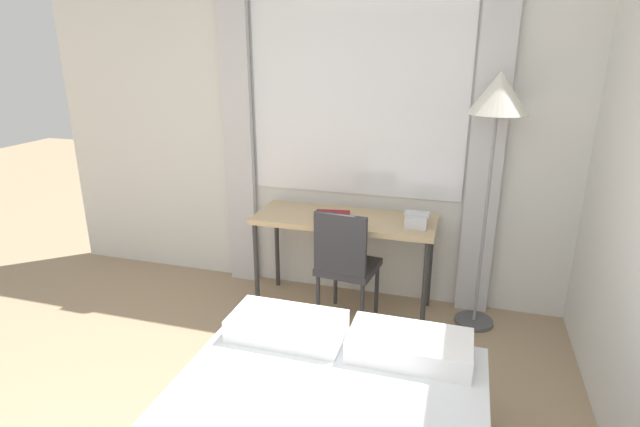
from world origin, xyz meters
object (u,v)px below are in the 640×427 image
Objects in this scene: telephone at (417,220)px; book at (332,215)px; desk at (344,225)px; standing_lamp at (497,110)px; desk_chair at (345,261)px.

telephone reaches higher than book.
desk is at bearing 7.47° from book.
book is at bearing -177.05° from standing_lamp.
desk_chair reaches higher than telephone.
book is at bearing -172.53° from desk.
desk is 1.33m from standing_lamp.
book is (-0.63, 0.02, -0.03)m from telephone.
telephone is 0.68× the size of book.
desk is at bearing -177.48° from standing_lamp.
desk is 0.30m from desk_chair.
desk is at bearing 176.23° from telephone.
standing_lamp reaches higher than desk_chair.
desk_chair is 0.49× the size of standing_lamp.
book is (-0.09, -0.01, 0.08)m from desk.
desk is 0.74× the size of standing_lamp.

